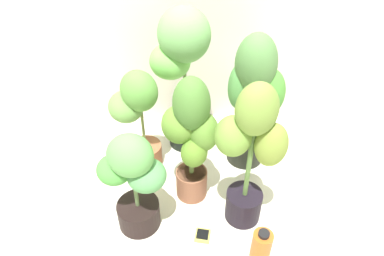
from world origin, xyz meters
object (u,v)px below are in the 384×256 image
(potted_plant_back_center, at_px, (181,65))
(hygrometer_box, at_px, (203,236))
(potted_plant_front_left, at_px, (134,180))
(potted_plant_front_right, at_px, (250,150))
(potted_plant_back_left, at_px, (137,114))
(nutrient_bottle, at_px, (261,247))
(potted_plant_center, at_px, (191,134))
(potted_plant_back_right, at_px, (254,94))

(potted_plant_back_center, xyz_separation_m, hygrometer_box, (0.06, -0.79, -0.61))
(potted_plant_front_left, distance_m, hygrometer_box, 0.49)
(potted_plant_front_right, xyz_separation_m, potted_plant_back_left, (-0.57, 0.48, -0.10))
(potted_plant_back_left, bearing_deg, nutrient_bottle, -51.06)
(potted_plant_center, distance_m, nutrient_bottle, 0.67)
(nutrient_bottle, bearing_deg, potted_plant_front_right, 97.85)
(potted_plant_front_right, xyz_separation_m, nutrient_bottle, (0.04, -0.28, -0.40))
(potted_plant_back_center, bearing_deg, potted_plant_front_left, -112.67)
(potted_plant_back_center, height_order, nutrient_bottle, potted_plant_back_center)
(potted_plant_back_center, xyz_separation_m, potted_plant_front_left, (-0.28, -0.67, -0.27))
(potted_plant_center, bearing_deg, hygrometer_box, -83.32)
(potted_plant_front_left, height_order, potted_plant_back_left, potted_plant_back_left)
(potted_plant_back_center, xyz_separation_m, potted_plant_back_left, (-0.28, -0.19, -0.22))
(potted_plant_center, bearing_deg, potted_plant_front_right, -34.43)
(potted_plant_back_right, bearing_deg, potted_plant_front_left, -145.78)
(nutrient_bottle, bearing_deg, hygrometer_box, 150.55)
(potted_plant_front_right, distance_m, nutrient_bottle, 0.49)
(potted_plant_front_right, bearing_deg, potted_plant_back_right, 75.41)
(potted_plant_back_center, xyz_separation_m, potted_plant_front_right, (0.29, -0.67, -0.11))
(potted_plant_front_left, xyz_separation_m, potted_plant_center, (0.30, 0.19, 0.13))
(potted_plant_center, xyz_separation_m, potted_plant_front_right, (0.27, -0.19, 0.03))
(potted_plant_front_left, relative_size, nutrient_bottle, 2.73)
(potted_plant_front_right, height_order, hygrometer_box, potted_plant_front_right)
(potted_plant_front_left, xyz_separation_m, potted_plant_back_left, (0.00, 0.48, 0.06))
(potted_plant_center, bearing_deg, potted_plant_front_left, -148.50)
(nutrient_bottle, bearing_deg, potted_plant_center, 123.68)
(potted_plant_back_center, height_order, potted_plant_front_left, potted_plant_back_center)
(hygrometer_box, bearing_deg, potted_plant_back_right, 73.43)
(potted_plant_front_left, relative_size, potted_plant_back_left, 0.90)
(potted_plant_center, relative_size, potted_plant_front_right, 0.92)
(potted_plant_back_center, height_order, hygrometer_box, potted_plant_back_center)
(potted_plant_front_right, height_order, potted_plant_back_right, potted_plant_back_right)
(potted_plant_front_left, distance_m, potted_plant_front_right, 0.60)
(potted_plant_back_left, xyz_separation_m, hygrometer_box, (0.34, -0.60, -0.39))
(potted_plant_center, distance_m, hygrometer_box, 0.56)
(potted_plant_center, relative_size, hygrometer_box, 8.33)
(potted_plant_front_left, height_order, hygrometer_box, potted_plant_front_left)
(potted_plant_front_left, xyz_separation_m, nutrient_bottle, (0.61, -0.28, -0.24))
(potted_plant_front_left, bearing_deg, potted_plant_back_right, 34.22)
(potted_plant_front_left, distance_m, potted_plant_back_right, 0.86)
(potted_plant_back_center, distance_m, potted_plant_back_left, 0.40)
(potted_plant_center, height_order, potted_plant_front_right, potted_plant_front_right)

